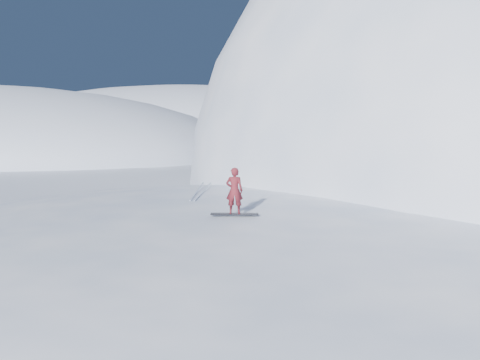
# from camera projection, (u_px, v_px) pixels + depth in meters

# --- Properties ---
(ground) EXTENTS (400.00, 400.00, 0.00)m
(ground) POSITION_uv_depth(u_px,v_px,m) (211.00, 275.00, 15.87)
(ground) COLOR white
(ground) RESTS_ON ground
(near_ridge) EXTENTS (36.00, 28.00, 4.80)m
(near_ridge) POSITION_uv_depth(u_px,v_px,m) (252.00, 253.00, 18.60)
(near_ridge) COLOR white
(near_ridge) RESTS_ON ground
(peak_shoulder) EXTENTS (28.00, 24.00, 18.00)m
(peak_shoulder) POSITION_uv_depth(u_px,v_px,m) (402.00, 198.00, 33.40)
(peak_shoulder) COLOR white
(peak_shoulder) RESTS_ON ground
(far_ridge_c) EXTENTS (140.00, 90.00, 36.00)m
(far_ridge_c) POSITION_uv_depth(u_px,v_px,m) (179.00, 146.00, 130.74)
(far_ridge_c) COLOR white
(far_ridge_c) RESTS_ON ground
(wind_bumps) EXTENTS (16.00, 14.40, 1.00)m
(wind_bumps) POSITION_uv_depth(u_px,v_px,m) (212.00, 257.00, 18.05)
(wind_bumps) COLOR white
(wind_bumps) RESTS_ON ground
(snowboard) EXTENTS (1.71, 0.61, 0.03)m
(snowboard) POSITION_uv_depth(u_px,v_px,m) (234.00, 214.00, 15.02)
(snowboard) COLOR black
(snowboard) RESTS_ON near_ridge
(snowboarder) EXTENTS (0.66, 0.49, 1.63)m
(snowboarder) POSITION_uv_depth(u_px,v_px,m) (234.00, 191.00, 14.92)
(snowboarder) COLOR maroon
(snowboarder) RESTS_ON snowboard
(board_tracks) EXTENTS (1.39, 5.94, 0.04)m
(board_tracks) POSITION_uv_depth(u_px,v_px,m) (201.00, 190.00, 20.81)
(board_tracks) COLOR silver
(board_tracks) RESTS_ON ground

